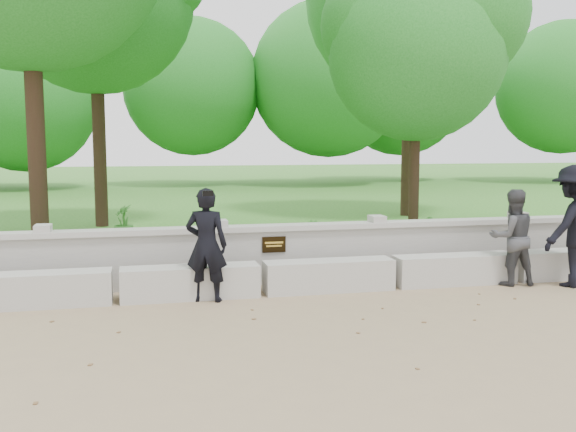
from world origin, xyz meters
name	(u,v)px	position (x,y,z in m)	size (l,w,h in m)	color
ground	(292,333)	(0.00, 0.00, 0.00)	(80.00, 80.00, 0.00)	#8F7957
lawn	(193,205)	(0.00, 14.00, 0.12)	(40.00, 22.00, 0.25)	#26631E
concrete_bench	(261,279)	(0.00, 1.90, 0.22)	(11.90, 0.45, 0.45)	#B2AFA8
parapet_wall	(253,254)	(0.00, 2.60, 0.46)	(12.50, 0.35, 0.90)	#A7A59E
man_main	(206,245)	(-0.79, 1.68, 0.78)	(0.65, 0.61, 1.55)	black
visitor_left	(512,237)	(3.81, 1.66, 0.73)	(0.75, 0.61, 1.46)	#3C3D41
visitor_mid	(574,226)	(4.66, 1.38, 0.91)	(1.34, 1.04, 1.83)	black
tree_near_right	(417,39)	(3.48, 4.53, 4.08)	(3.35, 3.35, 5.51)	#382619
shrub_b	(313,238)	(1.19, 3.46, 0.54)	(0.32, 0.26, 0.59)	#317126
shrub_c	(440,235)	(3.45, 3.30, 0.55)	(0.54, 0.47, 0.60)	#317126
shrub_d	(124,222)	(-1.98, 6.01, 0.59)	(0.38, 0.34, 0.69)	#317126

